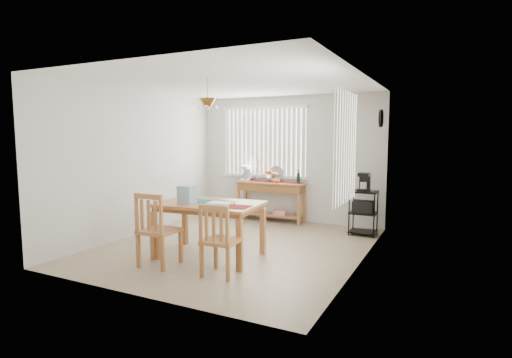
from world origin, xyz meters
The scene contains 10 objects.
ground centered at (0.00, 0.00, -0.01)m, with size 4.00×4.50×0.01m, color #9B8669.
room_shell centered at (0.00, 0.01, 1.69)m, with size 4.20×4.70×2.70m.
sideboard centered at (-0.28, 2.02, 0.62)m, with size 1.47×0.41×0.82m.
sideboard_items centered at (-0.54, 2.04, 0.95)m, with size 1.39×0.34×0.63m.
wire_cart centered at (1.70, 1.68, 0.48)m, with size 0.47×0.38×0.80m.
cart_items centered at (1.70, 1.69, 0.96)m, with size 0.19×0.23×0.33m.
dining_table centered at (-0.09, -0.64, 0.71)m, with size 1.57×1.07×0.81m.
table_items centered at (-0.22, -0.78, 0.90)m, with size 1.19×0.52×0.26m.
chair_left centered at (-0.47, -1.34, 0.50)m, with size 0.49×0.49×1.02m.
chair_right centered at (0.50, -1.29, 0.46)m, with size 0.46×0.46×0.94m.
Camera 1 is at (3.12, -5.52, 1.79)m, focal length 28.00 mm.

